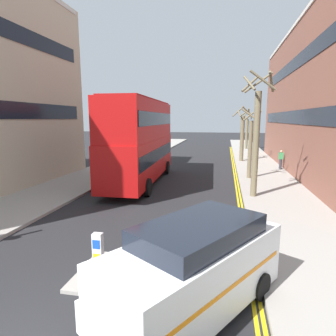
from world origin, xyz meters
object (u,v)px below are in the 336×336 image
Objects in this scene: taxi_minivan at (192,269)px; pedestrian_far at (281,159)px; keep_left_bollard at (98,253)px; double_decker_bus_away at (141,139)px.

taxi_minivan is 20.21m from pedestrian_far.
keep_left_bollard is 0.22× the size of taxi_minivan.
keep_left_bollard is 3.05m from taxi_minivan.
double_decker_bus_away reaches higher than taxi_minivan.
keep_left_bollard is 20.10m from pedestrian_far.
taxi_minivan is (5.00, -12.65, -1.96)m from double_decker_bus_away.
taxi_minivan is at bearing -105.38° from pedestrian_far.
keep_left_bollard is 11.98m from double_decker_bus_away.
double_decker_bus_away is 6.72× the size of pedestrian_far.
taxi_minivan is (2.80, -1.12, 0.46)m from keep_left_bollard.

